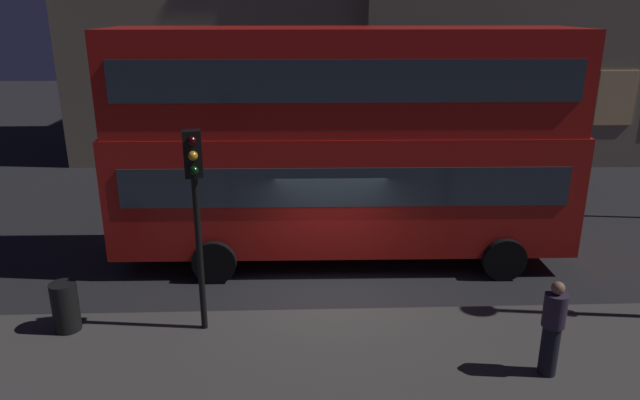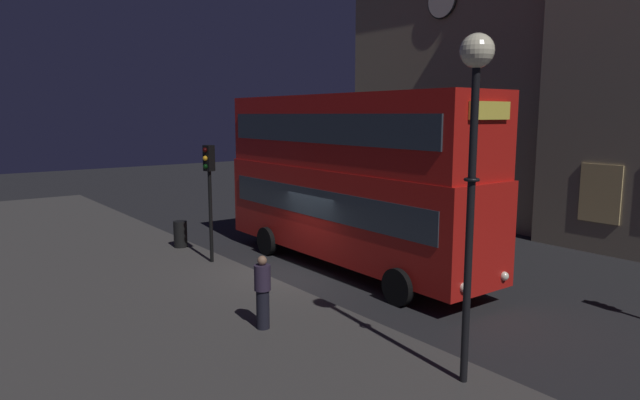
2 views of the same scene
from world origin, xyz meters
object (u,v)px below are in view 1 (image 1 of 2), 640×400
Objects in this scene: double_decker_bus at (343,137)px; traffic_light_near_kerb at (195,191)px; litter_bin at (65,307)px; pedestrian at (552,328)px.

double_decker_bus reaches higher than traffic_light_near_kerb.
traffic_light_near_kerb is at bearing -129.15° from double_decker_bus.
litter_bin is (-5.60, -3.46, -2.53)m from double_decker_bus.
litter_bin is (-2.65, 0.05, -2.34)m from traffic_light_near_kerb.
litter_bin is (-8.76, 1.75, -0.39)m from pedestrian.
pedestrian is 1.76× the size of litter_bin.
traffic_light_near_kerb reaches higher than pedestrian.
double_decker_bus reaches higher than litter_bin.
traffic_light_near_kerb is 3.54m from litter_bin.
traffic_light_near_kerb is 2.27× the size of pedestrian.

